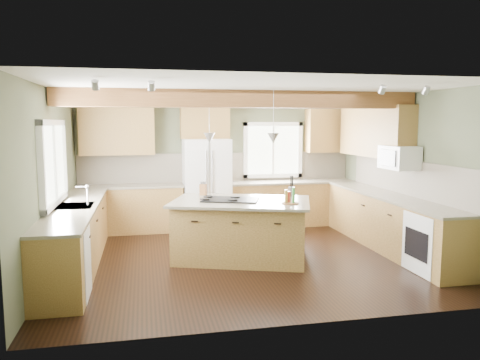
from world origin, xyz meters
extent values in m
plane|color=black|center=(0.00, 0.00, 0.00)|extent=(5.60, 5.60, 0.00)
plane|color=silver|center=(0.00, 0.00, 2.60)|extent=(5.60, 5.60, 0.00)
plane|color=#474E37|center=(0.00, 2.50, 1.30)|extent=(5.60, 0.00, 5.60)
plane|color=#474E37|center=(-2.80, 0.00, 1.30)|extent=(0.00, 5.00, 5.00)
plane|color=#474E37|center=(2.80, 0.00, 1.30)|extent=(0.00, 5.00, 5.00)
cube|color=brown|center=(0.00, 0.01, 2.47)|extent=(5.55, 0.26, 0.26)
cube|color=brown|center=(0.00, 2.40, 2.54)|extent=(5.55, 0.20, 0.10)
cube|color=brown|center=(0.00, 2.48, 1.21)|extent=(5.58, 0.03, 0.58)
cube|color=brown|center=(2.78, 0.05, 1.21)|extent=(0.03, 3.70, 0.58)
cube|color=brown|center=(-1.79, 2.20, 0.44)|extent=(2.02, 0.60, 0.88)
cube|color=#50483B|center=(-1.79, 2.20, 0.90)|extent=(2.06, 0.64, 0.04)
cube|color=brown|center=(1.49, 2.20, 0.44)|extent=(2.62, 0.60, 0.88)
cube|color=#50483B|center=(1.49, 2.20, 0.90)|extent=(2.66, 0.64, 0.04)
cube|color=brown|center=(-2.50, 0.05, 0.44)|extent=(0.60, 3.70, 0.88)
cube|color=#50483B|center=(-2.50, 0.05, 0.90)|extent=(0.64, 3.74, 0.04)
cube|color=brown|center=(2.50, 0.05, 0.44)|extent=(0.60, 3.70, 0.88)
cube|color=#50483B|center=(2.50, 0.05, 0.90)|extent=(0.64, 3.74, 0.04)
cube|color=brown|center=(-1.99, 2.33, 1.95)|extent=(1.40, 0.35, 0.90)
cube|color=brown|center=(-0.30, 2.33, 2.15)|extent=(0.96, 0.35, 0.70)
cube|color=brown|center=(2.62, 0.90, 1.95)|extent=(0.35, 2.20, 0.90)
cube|color=brown|center=(2.30, 2.33, 1.95)|extent=(0.90, 0.35, 0.90)
cube|color=white|center=(-2.78, 0.05, 1.55)|extent=(0.04, 1.60, 1.05)
cube|color=white|center=(1.15, 2.48, 1.55)|extent=(1.10, 0.04, 1.00)
cube|color=#262628|center=(-2.50, 0.05, 0.91)|extent=(0.50, 0.65, 0.03)
cylinder|color=#B2B2B7|center=(-2.32, 0.05, 1.05)|extent=(0.02, 0.02, 0.28)
cube|color=white|center=(-2.49, -1.25, 0.43)|extent=(0.60, 0.60, 0.84)
cube|color=white|center=(2.49, -1.25, 0.43)|extent=(0.60, 0.72, 0.84)
cube|color=white|center=(2.58, -0.05, 1.55)|extent=(0.40, 0.70, 0.38)
cone|color=#B2B2B7|center=(-0.51, 0.17, 1.88)|extent=(0.18, 0.18, 0.16)
cone|color=#B2B2B7|center=(0.42, -0.15, 1.88)|extent=(0.18, 0.18, 0.16)
cube|color=white|center=(-0.30, 2.12, 0.90)|extent=(0.90, 0.74, 1.80)
cube|color=brown|center=(-0.04, 0.01, 0.44)|extent=(2.24, 1.77, 0.88)
cube|color=#50483B|center=(-0.04, 0.01, 0.90)|extent=(2.41, 1.94, 0.04)
cube|color=black|center=(-0.20, 0.07, 0.93)|extent=(0.99, 0.81, 0.02)
cube|color=brown|center=(-0.55, 0.68, 1.01)|extent=(0.13, 0.12, 0.18)
cylinder|color=#3D3731|center=(0.86, 0.27, 1.00)|extent=(0.13, 0.13, 0.15)
camera|label=1|loc=(-1.50, -6.98, 2.11)|focal=35.00mm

